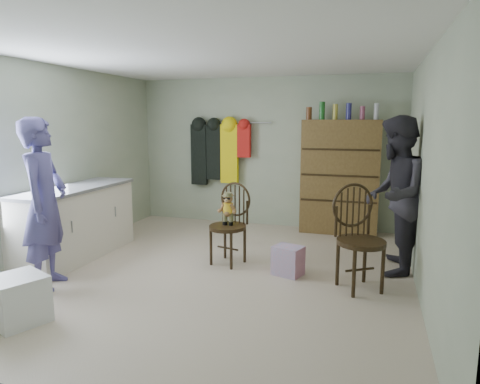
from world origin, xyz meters
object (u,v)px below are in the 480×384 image
(chair_far, at_px, (358,233))
(chair_front, at_px, (230,217))
(dresser, at_px, (340,177))
(counter, at_px, (76,222))

(chair_far, bearing_deg, chair_front, 133.92)
(dresser, bearing_deg, chair_front, -121.85)
(counter, distance_m, dresser, 3.96)
(counter, xyz_separation_m, chair_front, (2.01, 0.38, 0.12))
(chair_front, height_order, dresser, dresser)
(counter, height_order, chair_front, chair_front)
(counter, xyz_separation_m, chair_far, (3.57, 0.01, 0.13))
(counter, height_order, dresser, dresser)
(chair_far, relative_size, dresser, 0.54)
(chair_front, height_order, chair_far, chair_far)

